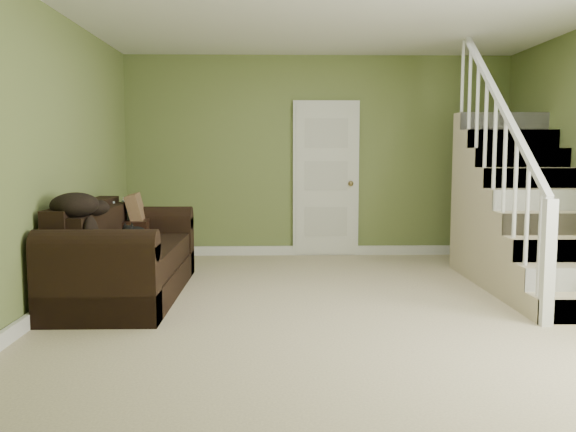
{
  "coord_description": "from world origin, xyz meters",
  "views": [
    {
      "loc": [
        -0.58,
        -5.24,
        1.36
      ],
      "look_at": [
        -0.45,
        0.42,
        0.76
      ],
      "focal_mm": 38.0,
      "sensor_mm": 36.0,
      "label": 1
    }
  ],
  "objects_px": {
    "cat": "(135,236)",
    "banana": "(134,253)",
    "side_table": "(123,249)",
    "sofa": "(122,260)"
  },
  "relations": [
    {
      "from": "sofa",
      "to": "cat",
      "type": "distance_m",
      "value": 0.27
    },
    {
      "from": "side_table",
      "to": "banana",
      "type": "xyz_separation_m",
      "value": [
        0.41,
        -1.26,
        0.17
      ]
    },
    {
      "from": "side_table",
      "to": "banana",
      "type": "height_order",
      "value": "side_table"
    },
    {
      "from": "sofa",
      "to": "cat",
      "type": "height_order",
      "value": "sofa"
    },
    {
      "from": "sofa",
      "to": "banana",
      "type": "bearing_deg",
      "value": -66.08
    },
    {
      "from": "sofa",
      "to": "side_table",
      "type": "xyz_separation_m",
      "value": [
        -0.16,
        0.71,
        -0.01
      ]
    },
    {
      "from": "side_table",
      "to": "cat",
      "type": "xyz_separation_m",
      "value": [
        0.3,
        -0.73,
        0.24
      ]
    },
    {
      "from": "banana",
      "to": "side_table",
      "type": "bearing_deg",
      "value": 108.14
    },
    {
      "from": "side_table",
      "to": "sofa",
      "type": "bearing_deg",
      "value": -77.08
    },
    {
      "from": "cat",
      "to": "banana",
      "type": "bearing_deg",
      "value": -68.49
    }
  ]
}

